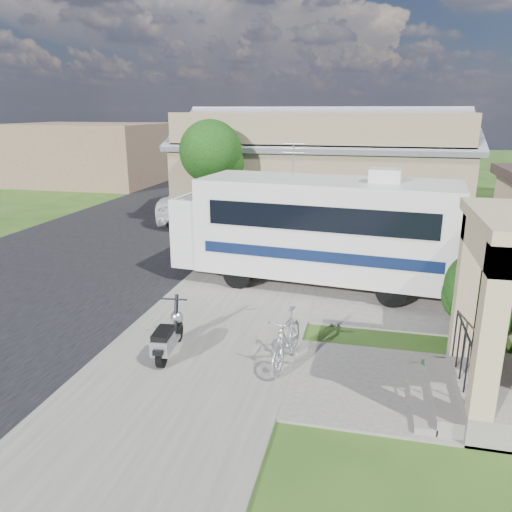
% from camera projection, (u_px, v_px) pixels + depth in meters
% --- Properties ---
extents(ground, '(120.00, 120.00, 0.00)m').
position_uv_depth(ground, '(252.00, 347.00, 10.71)').
color(ground, '#244512').
extents(street_slab, '(9.00, 80.00, 0.02)m').
position_uv_depth(street_slab, '(139.00, 227.00, 21.69)').
color(street_slab, black).
rests_on(street_slab, ground).
extents(sidewalk_slab, '(4.00, 80.00, 0.06)m').
position_uv_depth(sidewalk_slab, '(286.00, 235.00, 20.26)').
color(sidewalk_slab, '#5F5C55').
rests_on(sidewalk_slab, ground).
extents(driveway_slab, '(7.00, 6.00, 0.05)m').
position_uv_depth(driveway_slab, '(338.00, 283.00, 14.58)').
color(driveway_slab, '#5F5C55').
rests_on(driveway_slab, ground).
extents(walk_slab, '(4.00, 3.00, 0.05)m').
position_uv_depth(walk_slab, '(399.00, 388.00, 9.11)').
color(walk_slab, '#5F5C55').
rests_on(walk_slab, ground).
extents(warehouse, '(12.50, 8.40, 5.04)m').
position_uv_depth(warehouse, '(323.00, 175.00, 23.20)').
color(warehouse, '#7E6D4F').
rests_on(warehouse, ground).
extents(distant_bldg_far, '(10.00, 8.00, 4.00)m').
position_uv_depth(distant_bldg_far, '(88.00, 153.00, 34.41)').
color(distant_bldg_far, brown).
rests_on(distant_bldg_far, ground).
extents(distant_bldg_near, '(8.00, 7.00, 3.20)m').
position_uv_depth(distant_bldg_near, '(180.00, 147.00, 45.30)').
color(distant_bldg_near, '#7E6D4F').
rests_on(distant_bldg_near, ground).
extents(street_tree_a, '(2.44, 2.40, 4.58)m').
position_uv_depth(street_tree_a, '(214.00, 155.00, 19.05)').
color(street_tree_a, black).
rests_on(street_tree_a, ground).
extents(street_tree_b, '(2.44, 2.40, 4.73)m').
position_uv_depth(street_tree_b, '(268.00, 137.00, 28.36)').
color(street_tree_b, black).
rests_on(street_tree_b, ground).
extents(street_tree_c, '(2.44, 2.40, 4.42)m').
position_uv_depth(street_tree_c, '(293.00, 135.00, 36.84)').
color(street_tree_c, black).
rests_on(street_tree_c, ground).
extents(motorhome, '(8.06, 3.27, 4.02)m').
position_uv_depth(motorhome, '(316.00, 227.00, 14.09)').
color(motorhome, beige).
rests_on(motorhome, ground).
extents(shrub, '(1.98, 1.89, 2.43)m').
position_uv_depth(shrub, '(490.00, 285.00, 10.85)').
color(shrub, black).
rests_on(shrub, ground).
extents(scooter, '(0.58, 1.64, 1.08)m').
position_uv_depth(scooter, '(168.00, 337.00, 10.10)').
color(scooter, black).
rests_on(scooter, ground).
extents(bicycle, '(0.73, 1.87, 1.09)m').
position_uv_depth(bicycle, '(287.00, 341.00, 9.77)').
color(bicycle, '#ADADB5').
rests_on(bicycle, ground).
extents(pickup_truck, '(3.74, 6.31, 1.65)m').
position_uv_depth(pickup_truck, '(197.00, 200.00, 23.41)').
color(pickup_truck, white).
rests_on(pickup_truck, ground).
extents(van, '(2.88, 6.53, 1.87)m').
position_uv_depth(van, '(231.00, 177.00, 30.76)').
color(van, white).
rests_on(van, ground).
extents(garden_hose, '(0.35, 0.35, 0.16)m').
position_uv_depth(garden_hose, '(430.00, 368.00, 9.70)').
color(garden_hose, '#125A1F').
rests_on(garden_hose, ground).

